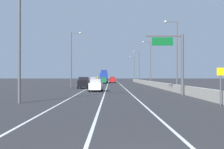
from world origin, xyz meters
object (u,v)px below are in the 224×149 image
lamp_post_right_second (175,51)px  lamp_post_right_fourth (138,64)px  car_silver_1 (94,80)px  car_green_2 (104,80)px  lamp_post_right_fifth (134,67)px  lamp_post_left_near (22,30)px  car_red_3 (113,80)px  lamp_post_right_third (149,60)px  car_yellow_0 (96,80)px  box_truck (104,77)px  lamp_post_left_mid (72,56)px  speed_advisory_sign (221,84)px  overhead_sign_gantry (176,57)px  car_white_4 (96,85)px  car_black_5 (84,83)px

lamp_post_right_second → lamp_post_right_fourth: size_ratio=1.00×
car_silver_1 → car_green_2: 3.04m
lamp_post_right_fifth → lamp_post_left_near: size_ratio=1.00×
car_red_3 → lamp_post_right_third: bearing=-67.7°
car_yellow_0 → lamp_post_right_fourth: bearing=-5.9°
car_silver_1 → box_truck: (2.89, 9.91, 1.04)m
lamp_post_right_fourth → lamp_post_left_mid: same height
speed_advisory_sign → lamp_post_right_fourth: 69.83m
overhead_sign_gantry → lamp_post_right_fifth: lamp_post_right_fifth is taller
lamp_post_left_near → lamp_post_left_mid: size_ratio=1.00×
car_yellow_0 → lamp_post_left_near: bearing=-92.1°
speed_advisory_sign → car_silver_1: bearing=103.2°
lamp_post_right_fifth → car_white_4: lamp_post_right_fifth is taller
lamp_post_left_near → car_white_4: lamp_post_left_near is taller
box_truck → lamp_post_left_mid: bearing=-98.2°
lamp_post_right_fourth → box_truck: (-11.97, -0.97, -4.30)m
car_black_5 → box_truck: (2.73, 39.96, 0.95)m
lamp_post_right_third → box_truck: 26.82m
car_yellow_0 → car_white_4: bearing=-86.9°
speed_advisory_sign → lamp_post_left_mid: bearing=117.2°
box_truck → lamp_post_right_fifth: bearing=63.9°
car_white_4 → car_green_2: bearing=90.0°
box_truck → car_white_4: bearing=-89.9°
car_silver_1 → box_truck: box_truck is taller
speed_advisory_sign → car_black_5: speed_advisory_sign is taller
lamp_post_right_fourth → lamp_post_right_second: bearing=-89.3°
lamp_post_left_mid → car_black_5: lamp_post_left_mid is taller
car_yellow_0 → car_green_2: size_ratio=0.97×
lamp_post_right_third → lamp_post_left_mid: size_ratio=1.00×
lamp_post_left_mid → overhead_sign_gantry: bearing=-51.4°
car_black_5 → box_truck: size_ratio=0.51×
lamp_post_right_fourth → car_yellow_0: bearing=174.1°
car_yellow_0 → car_red_3: (5.74, -3.76, 0.04)m
lamp_post_right_fifth → car_silver_1: bearing=-113.5°
lamp_post_right_third → lamp_post_left_near: (-17.43, -43.01, 0.00)m
speed_advisory_sign → lamp_post_right_third: 45.41m
lamp_post_right_fifth → car_yellow_0: size_ratio=2.51×
lamp_post_right_third → lamp_post_right_fifth: 49.02m
lamp_post_right_fifth → lamp_post_left_mid: same height
lamp_post_right_fourth → car_silver_1: lamp_post_right_fourth is taller
overhead_sign_gantry → lamp_post_left_near: lamp_post_left_near is taller
car_green_2 → speed_advisory_sign: bearing=-79.7°
overhead_sign_gantry → car_green_2: bearing=102.3°
lamp_post_right_fifth → overhead_sign_gantry: bearing=-91.4°
car_red_3 → box_truck: size_ratio=0.51×
lamp_post_left_near → car_red_3: size_ratio=2.31×
lamp_post_right_fourth → lamp_post_right_third: bearing=-89.6°
lamp_post_right_fifth → speed_advisory_sign: bearing=-91.0°
speed_advisory_sign → car_green_2: bearing=100.3°
lamp_post_right_second → car_red_3: (-9.57, 46.78, -5.29)m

